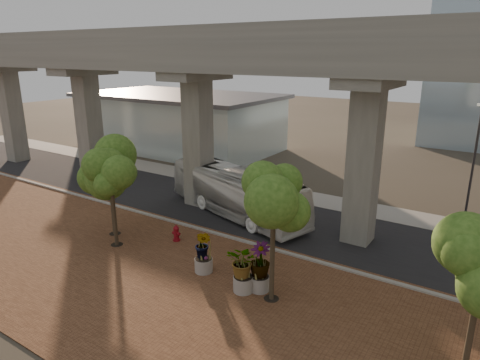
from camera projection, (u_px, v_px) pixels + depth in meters
The scene contains 17 objects.
ground at pixel (254, 230), 27.20m from camera, with size 160.00×160.00×0.00m, color #393429.
brick_plaza at pixel (169, 284), 20.78m from camera, with size 70.00×13.00×0.06m, color brown.
asphalt_road at pixel (270, 219), 28.79m from camera, with size 90.00×8.00×0.04m, color black.
curb_strip at pixel (237, 240), 25.57m from camera, with size 70.00×0.25×0.16m, color gray.
far_sidewalk at pixel (305, 197), 33.19m from camera, with size 90.00×3.00×0.06m, color gray.
transit_viaduct at pixel (272, 111), 26.70m from camera, with size 72.00×5.60×12.40m.
station_pavilion at pixel (180, 120), 49.60m from camera, with size 23.00×13.00×6.30m.
transit_bus at pixel (236, 192), 29.24m from camera, with size 2.79×11.86×3.31m, color silver.
fire_hydrant at pixel (176, 233), 25.35m from camera, with size 0.50×0.45×0.99m.
planter_front at pixel (243, 264), 19.72m from camera, with size 2.12×2.12×2.33m.
planter_right at pixel (260, 262), 19.78m from camera, with size 2.26×2.26×2.42m.
planter_left at pixel (203, 247), 21.52m from camera, with size 2.06×2.06×2.26m.
street_tree_far_west at pixel (109, 167), 25.24m from camera, with size 3.87×3.87×6.05m.
street_tree_near_west at pixel (110, 172), 23.69m from camera, with size 2.98×2.98×5.77m.
street_tree_near_east at pixel (274, 198), 18.10m from camera, with size 3.77×3.77×6.58m.
streetlamp_west at pixel (205, 131), 34.82m from camera, with size 0.39×1.15×7.96m.
streetlamp_east at pixel (474, 160), 24.82m from camera, with size 0.41×1.19×8.24m.
Camera 1 is at (13.04, -21.51, 10.85)m, focal length 32.00 mm.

